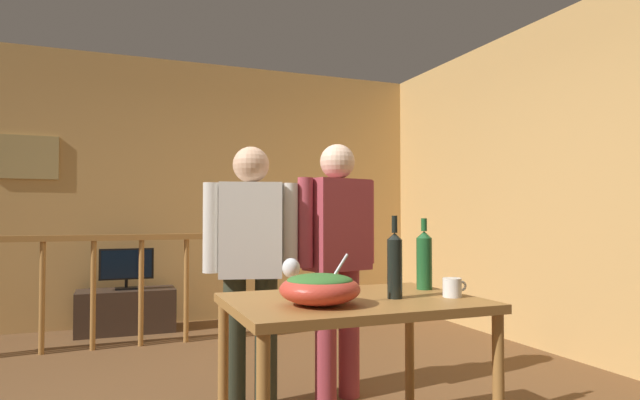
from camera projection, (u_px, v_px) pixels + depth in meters
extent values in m
cube|color=tan|center=(186.00, 191.00, 5.67)|extent=(5.29, 0.10, 2.77)
cube|color=tan|center=(525.00, 185.00, 4.66)|extent=(0.10, 4.56, 2.77)
cube|color=tan|center=(26.00, 157.00, 5.07)|extent=(0.57, 0.03, 0.42)
cylinder|color=#9E6B33|center=(42.00, 298.00, 4.28)|extent=(0.04, 0.04, 0.91)
cylinder|color=#9E6B33|center=(93.00, 295.00, 4.42)|extent=(0.04, 0.04, 0.91)
cylinder|color=#9E6B33|center=(141.00, 293.00, 4.56)|extent=(0.04, 0.04, 0.91)
cylinder|color=#9E6B33|center=(186.00, 291.00, 4.70)|extent=(0.04, 0.04, 0.91)
cylinder|color=#9E6B33|center=(229.00, 288.00, 4.84)|extent=(0.04, 0.04, 0.91)
cylinder|color=#9E6B33|center=(269.00, 286.00, 4.98)|extent=(0.04, 0.04, 0.91)
cube|color=#9E6B33|center=(94.00, 238.00, 4.44)|extent=(3.12, 0.07, 0.05)
cube|color=#9E6B33|center=(269.00, 281.00, 4.98)|extent=(0.10, 0.10, 1.01)
cube|color=#38281E|center=(126.00, 311.00, 5.09)|extent=(0.90, 0.40, 0.41)
cube|color=black|center=(126.00, 288.00, 5.10)|extent=(0.20, 0.12, 0.02)
cylinder|color=black|center=(126.00, 283.00, 5.10)|extent=(0.03, 0.03, 0.08)
cube|color=black|center=(127.00, 264.00, 5.08)|extent=(0.49, 0.06, 0.30)
cube|color=black|center=(127.00, 264.00, 5.05)|extent=(0.45, 0.01, 0.27)
cube|color=#9E6B33|center=(352.00, 303.00, 2.40)|extent=(1.11, 0.80, 0.04)
cylinder|color=#9E6B33|center=(499.00, 397.00, 2.24)|extent=(0.05, 0.05, 0.70)
cylinder|color=#9E6B33|center=(223.00, 376.00, 2.53)|extent=(0.05, 0.05, 0.70)
cylinder|color=#9E6B33|center=(410.00, 355.00, 2.91)|extent=(0.05, 0.05, 0.70)
ellipsoid|color=#CC3D2D|center=(320.00, 289.00, 2.22)|extent=(0.34, 0.34, 0.13)
ellipsoid|color=#38702D|center=(320.00, 281.00, 2.22)|extent=(0.28, 0.28, 0.06)
cylinder|color=silver|center=(335.00, 274.00, 2.24)|extent=(0.13, 0.01, 0.17)
cylinder|color=silver|center=(291.00, 294.00, 2.52)|extent=(0.08, 0.08, 0.01)
cylinder|color=silver|center=(291.00, 285.00, 2.52)|extent=(0.01, 0.01, 0.08)
ellipsoid|color=silver|center=(291.00, 268.00, 2.52)|extent=(0.09, 0.09, 0.09)
cylinder|color=#1E5628|center=(424.00, 264.00, 2.70)|extent=(0.08, 0.08, 0.26)
cone|color=#1E5628|center=(424.00, 235.00, 2.70)|extent=(0.08, 0.08, 0.04)
cylinder|color=#1E5628|center=(424.00, 225.00, 2.70)|extent=(0.03, 0.03, 0.07)
cylinder|color=black|center=(395.00, 269.00, 2.40)|extent=(0.07, 0.07, 0.27)
cone|color=black|center=(395.00, 236.00, 2.40)|extent=(0.07, 0.07, 0.03)
cylinder|color=black|center=(395.00, 224.00, 2.41)|extent=(0.03, 0.03, 0.08)
cylinder|color=white|center=(452.00, 288.00, 2.44)|extent=(0.09, 0.09, 0.09)
torus|color=white|center=(462.00, 286.00, 2.46)|extent=(0.05, 0.01, 0.05)
cylinder|color=#2D3323|center=(266.00, 344.00, 3.04)|extent=(0.13, 0.13, 0.76)
cylinder|color=#2D3323|center=(234.00, 344.00, 3.02)|extent=(0.13, 0.13, 0.76)
cube|color=beige|center=(251.00, 230.00, 3.05)|extent=(0.40, 0.30, 0.54)
cylinder|color=beige|center=(290.00, 227.00, 3.08)|extent=(0.09, 0.09, 0.51)
cylinder|color=beige|center=(211.00, 228.00, 3.02)|extent=(0.09, 0.09, 0.51)
sphere|color=#D8A884|center=(251.00, 165.00, 3.06)|extent=(0.21, 0.21, 0.21)
cylinder|color=#9E3842|center=(349.00, 333.00, 3.28)|extent=(0.13, 0.13, 0.78)
cylinder|color=#9E3842|center=(326.00, 336.00, 3.18)|extent=(0.13, 0.13, 0.78)
cube|color=#9E3842|center=(337.00, 224.00, 3.25)|extent=(0.42, 0.31, 0.56)
cylinder|color=#9E3842|center=(367.00, 222.00, 3.39)|extent=(0.09, 0.09, 0.53)
cylinder|color=#9E3842|center=(305.00, 222.00, 3.11)|extent=(0.09, 0.09, 0.53)
sphere|color=beige|center=(337.00, 162.00, 3.26)|extent=(0.22, 0.22, 0.22)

